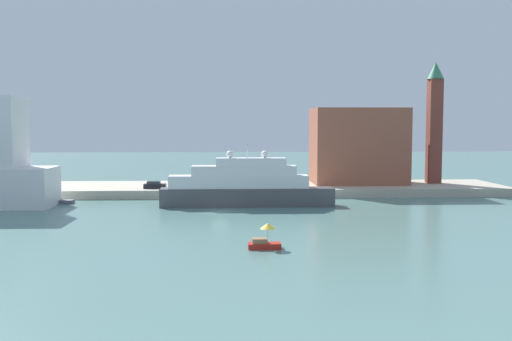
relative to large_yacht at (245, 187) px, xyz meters
The scene contains 10 objects.
ground 8.18m from the large_yacht, 121.41° to the right, with size 400.00×400.00×0.00m, color slate.
quay_dock 19.45m from the large_yacht, 101.72° to the left, with size 110.00×18.63×1.57m, color #B7AD99.
large_yacht is the anchor object (origin of this frame).
small_motorboat 32.89m from the large_yacht, 87.88° to the right, with size 3.53×1.71×2.78m.
work_barge 31.68m from the large_yacht, behind, with size 4.08×1.91×0.61m, color #595966.
harbor_building 32.25m from the large_yacht, 42.08° to the left, with size 18.37×11.62×15.14m, color #93513D.
bell_tower 45.48m from the large_yacht, 27.98° to the left, with size 3.34×3.34×24.37m.
parked_car 21.16m from the large_yacht, 140.98° to the left, with size 4.08×1.84×1.35m.
person_figure 19.22m from the large_yacht, 127.58° to the left, with size 0.36×0.36×1.75m.
mooring_bollard 13.42m from the large_yacht, 124.87° to the left, with size 0.48×0.48×0.90m, color black.
Camera 1 is at (1.32, -87.42, 13.26)m, focal length 40.37 mm.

